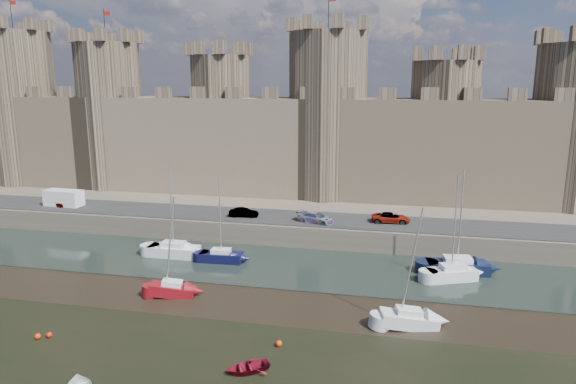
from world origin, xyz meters
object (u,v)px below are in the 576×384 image
Objects in this scene: car_3 at (391,218)px; sailboat_4 at (172,289)px; car_0 at (57,202)px; sailboat_2 at (451,273)px; van at (64,198)px; car_2 at (316,218)px; sailboat_1 at (221,256)px; car_1 at (244,213)px; sailboat_5 at (409,318)px; sailboat_0 at (174,250)px; sailboat_3 at (457,266)px.

sailboat_4 is (-18.79, -19.65, -2.43)m from car_3.
sailboat_2 is (49.70, -9.58, -2.25)m from car_0.
van is (0.85, 0.31, 0.54)m from car_0.
car_2 is 0.49× the size of sailboat_1.
car_1 is 0.37× the size of sailboat_5.
sailboat_1 is at bearing -17.42° from van.
sailboat_0 is 29.15m from sailboat_2.
car_1 is at bearing 135.83° from sailboat_2.
car_0 is at bearing 157.53° from sailboat_1.
car_2 is at bearing 47.49° from sailboat_4.
van is at bearing 141.43° from sailboat_5.
van is 0.48× the size of sailboat_3.
car_1 is 25.12m from van.
sailboat_1 is at bearing 175.24° from car_1.
car_0 is 22.48m from sailboat_0.
sailboat_2 is (29.13, -0.80, 0.01)m from sailboat_0.
sailboat_0 reaches higher than van.
car_0 is 1.05m from van.
car_3 is (43.68, 1.08, 0.05)m from car_0.
sailboat_5 is at bearing -32.19° from sailboat_1.
car_2 is 0.43× the size of sailboat_2.
sailboat_1 is 0.86× the size of sailboat_3.
car_0 is 0.75× the size of car_3.
van is at bearing 155.12° from sailboat_0.
car_2 is 16.99m from sailboat_3.
sailboat_0 is at bearing 171.39° from sailboat_1.
car_3 reaches higher than car_1.
sailboat_5 is at bearing -134.89° from car_2.
sailboat_2 is at bearing 7.00° from sailboat_4.
sailboat_3 reaches higher than car_3.
sailboat_3 reaches higher than van.
sailboat_0 reaches higher than car_0.
sailboat_3 is at bearing -96.76° from car_2.
sailboat_5 is (10.52, -19.43, -2.43)m from car_2.
sailboat_0 reaches higher than sailboat_2.
car_2 is at bearing 126.57° from sailboat_2.
sailboat_3 reaches higher than car_1.
van is at bearing 87.01° from car_3.
sailboat_5 is at bearing -142.29° from car_1.
sailboat_2 is (14.69, -8.83, -2.32)m from car_2.
car_3 is at bearing -92.72° from car_1.
car_1 is 9.54m from sailboat_1.
car_0 is 0.32× the size of sailboat_0.
van is 0.52× the size of sailboat_5.
sailboat_3 is at bearing 48.09° from sailboat_2.
sailboat_0 is at bearing 100.95° from sailboat_4.
car_0 is 0.75× the size of car_2.
car_3 is 27.29m from sailboat_4.
car_1 is at bearing 57.98° from sailboat_0.
sailboat_1 is at bearing 136.74° from sailboat_5.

